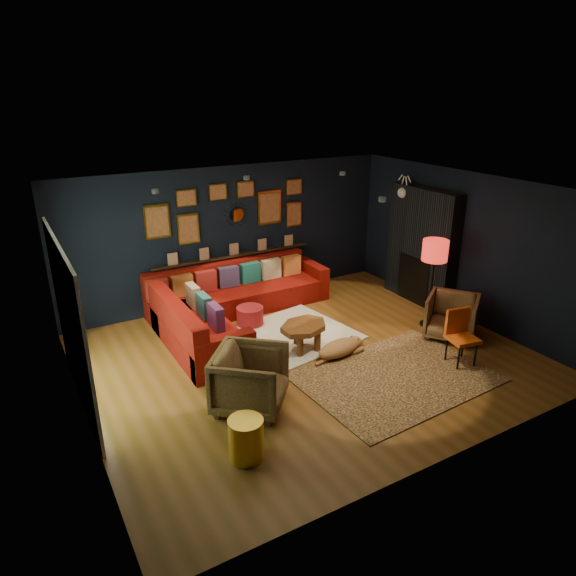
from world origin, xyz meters
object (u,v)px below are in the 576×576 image
orange_chair (460,332)px  dog (339,345)px  pouf (250,315)px  gold_stool (246,439)px  coffee_table (304,329)px  floor_lamp (435,255)px  armchair_right (452,315)px  sectional (224,306)px  armchair_left (250,377)px

orange_chair → dog: orange_chair is taller
pouf → gold_stool: 3.47m
pouf → dog: (0.71, -1.70, -0.00)m
coffee_table → gold_stool: (-1.89, -1.84, -0.12)m
coffee_table → floor_lamp: bearing=-6.8°
armchair_right → floor_lamp: floor_lamp is taller
sectional → orange_chair: 3.96m
armchair_right → orange_chair: 0.85m
sectional → floor_lamp: 3.72m
sectional → dog: sectional is taller
armchair_right → gold_stool: 4.39m
coffee_table → dog: size_ratio=0.94×
armchair_left → floor_lamp: 3.95m
gold_stool → orange_chair: (3.74, 0.37, 0.25)m
pouf → armchair_left: (-1.08, -2.23, 0.26)m
sectional → armchair_left: armchair_left is taller
sectional → floor_lamp: floor_lamp is taller
orange_chair → floor_lamp: size_ratio=0.54×
pouf → dog: dog is taller
dog → sectional: bearing=110.2°
armchair_left → pouf: bearing=14.8°
armchair_left → armchair_right: armchair_left is taller
armchair_right → orange_chair: (-0.53, -0.66, 0.09)m
pouf → dog: size_ratio=0.43×
sectional → armchair_right: size_ratio=4.22×
sectional → dog: (1.07, -2.01, -0.14)m
dog → gold_stool: bearing=-156.1°
pouf → orange_chair: orange_chair is taller
pouf → orange_chair: bearing=-51.4°
dog → pouf: bearing=105.0°
coffee_table → armchair_left: 1.70m
pouf → armchair_left: 2.49m
armchair_left → armchair_right: size_ratio=1.11×
gold_stool → floor_lamp: (4.28, 1.55, 1.05)m
pouf → orange_chair: size_ratio=0.56×
sectional → coffee_table: size_ratio=3.36×
armchair_left → floor_lamp: (3.79, 0.68, 0.85)m
floor_lamp → sectional: bearing=148.8°
coffee_table → dog: 0.61m
armchair_right → gold_stool: armchair_right is taller
pouf → dog: 1.84m
armchair_left → dog: size_ratio=0.83×
armchair_left → orange_chair: size_ratio=1.06×
orange_chair → coffee_table: bearing=152.3°
coffee_table → orange_chair: size_ratio=1.20×
floor_lamp → coffee_table: bearing=173.2°
coffee_table → gold_stool: bearing=-135.8°
armchair_right → orange_chair: bearing=-74.6°
armchair_left → dog: bearing=-32.9°
gold_stool → armchair_left: bearing=61.0°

